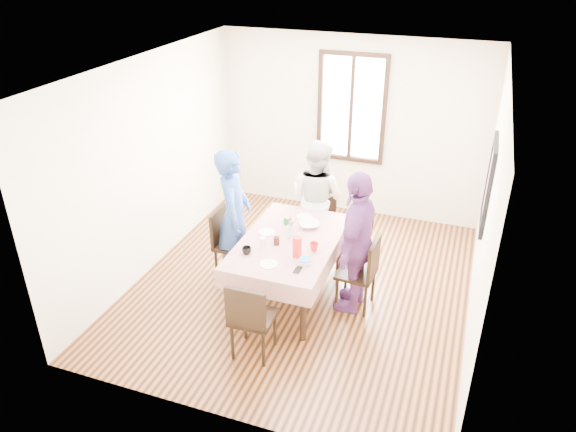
# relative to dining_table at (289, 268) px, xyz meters

# --- Properties ---
(ground) EXTENTS (4.50, 4.50, 0.00)m
(ground) POSITION_rel_dining_table_xyz_m (0.08, 0.25, -0.38)
(ground) COLOR black
(ground) RESTS_ON ground
(back_wall) EXTENTS (4.00, 0.00, 4.00)m
(back_wall) POSITION_rel_dining_table_xyz_m (0.08, 2.50, 0.98)
(back_wall) COLOR beige
(back_wall) RESTS_ON ground
(right_wall) EXTENTS (0.00, 4.50, 4.50)m
(right_wall) POSITION_rel_dining_table_xyz_m (2.08, 0.25, 0.98)
(right_wall) COLOR beige
(right_wall) RESTS_ON ground
(window_frame) EXTENTS (1.02, 0.06, 1.62)m
(window_frame) POSITION_rel_dining_table_xyz_m (0.08, 2.48, 1.27)
(window_frame) COLOR black
(window_frame) RESTS_ON back_wall
(window_pane) EXTENTS (0.90, 0.02, 1.50)m
(window_pane) POSITION_rel_dining_table_xyz_m (0.08, 2.49, 1.27)
(window_pane) COLOR white
(window_pane) RESTS_ON back_wall
(art_poster) EXTENTS (0.04, 0.76, 0.96)m
(art_poster) POSITION_rel_dining_table_xyz_m (2.06, 0.55, 1.18)
(art_poster) COLOR red
(art_poster) RESTS_ON right_wall
(dining_table) EXTENTS (0.96, 1.60, 0.75)m
(dining_table) POSITION_rel_dining_table_xyz_m (0.00, 0.00, 0.00)
(dining_table) COLOR black
(dining_table) RESTS_ON ground
(tablecloth) EXTENTS (1.08, 1.72, 0.01)m
(tablecloth) POSITION_rel_dining_table_xyz_m (0.00, 0.00, 0.38)
(tablecloth) COLOR #5F0006
(tablecloth) RESTS_ON dining_table
(chair_left) EXTENTS (0.43, 0.43, 0.91)m
(chair_left) POSITION_rel_dining_table_xyz_m (-0.80, 0.15, 0.08)
(chair_left) COLOR black
(chair_left) RESTS_ON ground
(chair_right) EXTENTS (0.45, 0.45, 0.91)m
(chair_right) POSITION_rel_dining_table_xyz_m (0.80, 0.05, 0.08)
(chair_right) COLOR black
(chair_right) RESTS_ON ground
(chair_far) EXTENTS (0.44, 0.44, 0.91)m
(chair_far) POSITION_rel_dining_table_xyz_m (0.00, 1.10, 0.08)
(chair_far) COLOR black
(chair_far) RESTS_ON ground
(chair_near) EXTENTS (0.43, 0.43, 0.91)m
(chair_near) POSITION_rel_dining_table_xyz_m (0.00, -1.10, 0.08)
(chair_near) COLOR black
(chair_near) RESTS_ON ground
(person_left) EXTENTS (0.59, 0.73, 1.73)m
(person_left) POSITION_rel_dining_table_xyz_m (-0.78, 0.15, 0.49)
(person_left) COLOR #284893
(person_left) RESTS_ON ground
(person_far) EXTENTS (0.94, 0.83, 1.60)m
(person_far) POSITION_rel_dining_table_xyz_m (0.00, 1.08, 0.43)
(person_far) COLOR beige
(person_far) RESTS_ON ground
(person_right) EXTENTS (0.50, 1.04, 1.71)m
(person_right) POSITION_rel_dining_table_xyz_m (0.78, 0.05, 0.48)
(person_right) COLOR #6C357B
(person_right) RESTS_ON ground
(mug_black) EXTENTS (0.14, 0.14, 0.08)m
(mug_black) POSITION_rel_dining_table_xyz_m (-0.34, -0.45, 0.43)
(mug_black) COLOR black
(mug_black) RESTS_ON tablecloth
(mug_flag) EXTENTS (0.14, 0.14, 0.09)m
(mug_flag) POSITION_rel_dining_table_xyz_m (0.34, -0.13, 0.43)
(mug_flag) COLOR red
(mug_flag) RESTS_ON tablecloth
(mug_green) EXTENTS (0.13, 0.13, 0.07)m
(mug_green) POSITION_rel_dining_table_xyz_m (-0.16, 0.35, 0.42)
(mug_green) COLOR #0C7226
(mug_green) RESTS_ON tablecloth
(serving_bowl) EXTENTS (0.32, 0.32, 0.06)m
(serving_bowl) POSITION_rel_dining_table_xyz_m (0.12, 0.38, 0.42)
(serving_bowl) COLOR white
(serving_bowl) RESTS_ON tablecloth
(juice_carton) EXTENTS (0.08, 0.08, 0.24)m
(juice_carton) POSITION_rel_dining_table_xyz_m (0.20, -0.32, 0.51)
(juice_carton) COLOR red
(juice_carton) RESTS_ON tablecloth
(butter_tub) EXTENTS (0.11, 0.11, 0.05)m
(butter_tub) POSITION_rel_dining_table_xyz_m (0.33, -0.43, 0.41)
(butter_tub) COLOR white
(butter_tub) RESTS_ON tablecloth
(jam_jar) EXTENTS (0.07, 0.07, 0.10)m
(jam_jar) POSITION_rel_dining_table_xyz_m (-0.10, -0.15, 0.43)
(jam_jar) COLOR black
(jam_jar) RESTS_ON tablecloth
(drinking_glass) EXTENTS (0.07, 0.07, 0.10)m
(drinking_glass) POSITION_rel_dining_table_xyz_m (-0.25, -0.22, 0.44)
(drinking_glass) COLOR silver
(drinking_glass) RESTS_ON tablecloth
(smartphone) EXTENTS (0.07, 0.14, 0.01)m
(smartphone) POSITION_rel_dining_table_xyz_m (0.30, -0.57, 0.39)
(smartphone) COLOR black
(smartphone) RESTS_ON tablecloth
(flower_vase) EXTENTS (0.08, 0.08, 0.16)m
(flower_vase) POSITION_rel_dining_table_xyz_m (-0.01, 0.06, 0.46)
(flower_vase) COLOR silver
(flower_vase) RESTS_ON tablecloth
(plate_left) EXTENTS (0.20, 0.20, 0.01)m
(plate_left) POSITION_rel_dining_table_xyz_m (-0.31, 0.07, 0.39)
(plate_left) COLOR white
(plate_left) RESTS_ON tablecloth
(plate_far) EXTENTS (0.20, 0.20, 0.01)m
(plate_far) POSITION_rel_dining_table_xyz_m (-0.01, 0.60, 0.39)
(plate_far) COLOR white
(plate_far) RESTS_ON tablecloth
(plate_near) EXTENTS (0.20, 0.20, 0.01)m
(plate_near) POSITION_rel_dining_table_xyz_m (-0.03, -0.57, 0.39)
(plate_near) COLOR white
(plate_near) RESTS_ON tablecloth
(butter_lid) EXTENTS (0.12, 0.12, 0.01)m
(butter_lid) POSITION_rel_dining_table_xyz_m (0.33, -0.43, 0.45)
(butter_lid) COLOR blue
(butter_lid) RESTS_ON butter_tub
(flower_bunch) EXTENTS (0.09, 0.09, 0.10)m
(flower_bunch) POSITION_rel_dining_table_xyz_m (-0.01, 0.06, 0.59)
(flower_bunch) COLOR yellow
(flower_bunch) RESTS_ON flower_vase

